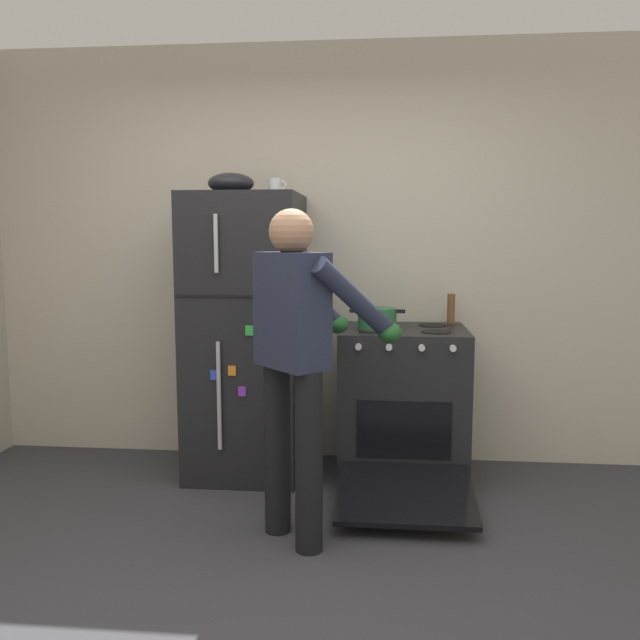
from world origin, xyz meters
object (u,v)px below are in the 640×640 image
at_px(refrigerator, 246,336).
at_px(pepper_mill, 451,309).
at_px(mixing_bowl, 231,183).
at_px(person_cook, 299,345).
at_px(coffee_mug, 275,186).
at_px(stove_range, 402,405).
at_px(red_pot, 377,318).

xyz_separation_m(refrigerator, pepper_mill, (1.27, 0.20, 0.16)).
relative_size(pepper_mill, mixing_bowl, 0.68).
bearing_deg(pepper_mill, mixing_bowl, -171.56).
xyz_separation_m(refrigerator, person_cook, (0.45, -0.89, 0.10)).
distance_m(coffee_mug, mixing_bowl, 0.27).
height_order(refrigerator, stove_range, refrigerator).
bearing_deg(person_cook, mixing_bowl, 120.48).
height_order(person_cook, red_pot, person_cook).
bearing_deg(coffee_mug, mixing_bowl, -169.22).
xyz_separation_m(refrigerator, stove_range, (0.97, -0.02, -0.41)).
bearing_deg(mixing_bowl, stove_range, -0.98).
relative_size(red_pot, coffee_mug, 2.95).
bearing_deg(person_cook, stove_range, 59.32).
relative_size(person_cook, coffee_mug, 14.28).
distance_m(coffee_mug, pepper_mill, 1.33).
distance_m(refrigerator, coffee_mug, 0.93).
bearing_deg(red_pot, mixing_bowl, 176.77).
xyz_separation_m(red_pot, pepper_mill, (0.46, 0.25, 0.03)).
distance_m(person_cook, mixing_bowl, 1.33).
xyz_separation_m(stove_range, pepper_mill, (0.30, 0.22, 0.57)).
height_order(stove_range, red_pot, red_pot).
distance_m(pepper_mill, mixing_bowl, 1.56).
distance_m(red_pot, pepper_mill, 0.52).
distance_m(person_cook, red_pot, 0.92).
bearing_deg(mixing_bowl, refrigerator, -0.22).
xyz_separation_m(person_cook, pepper_mill, (0.82, 1.09, 0.06)).
bearing_deg(refrigerator, pepper_mill, 8.98).
bearing_deg(mixing_bowl, red_pot, -3.23).
xyz_separation_m(stove_range, red_pot, (-0.16, -0.03, 0.54)).
bearing_deg(pepper_mill, red_pot, -151.48).
height_order(coffee_mug, mixing_bowl, mixing_bowl).
height_order(red_pot, coffee_mug, coffee_mug).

